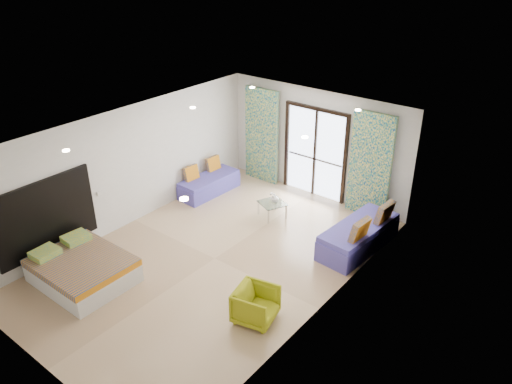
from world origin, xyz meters
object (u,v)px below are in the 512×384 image
Objects in this scene: daybed_left at (209,184)px; armchair at (256,303)px; bed at (82,269)px; coffee_table at (272,204)px; daybed_right at (359,235)px.

armchair is at bearing -35.14° from daybed_left.
bed is at bearing 96.92° from armchair.
armchair is (1.90, -3.02, 0.02)m from coffee_table.
coffee_table is (1.37, 4.20, 0.07)m from bed.
daybed_right reaches higher than armchair.
daybed_left is 2.33× the size of coffee_table.
daybed_left is 2.44× the size of armchair.
daybed_left is at bearing 98.70° from bed.
bed is at bearing -78.78° from daybed_left.
daybed_left reaches higher than armchair.
daybed_right reaches higher than daybed_left.
coffee_table reaches higher than bed.
daybed_left is 4.93m from armchair.
bed is 5.56m from daybed_right.
coffee_table is (-2.23, -0.04, 0.01)m from daybed_right.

